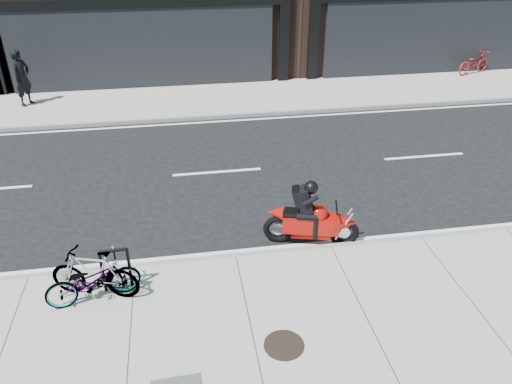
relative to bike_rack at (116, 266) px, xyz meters
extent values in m
plane|color=black|center=(2.26, 2.60, -0.66)|extent=(120.00, 120.00, 0.00)
cube|color=gray|center=(2.26, -2.40, -0.59)|extent=(60.00, 6.00, 0.13)
cube|color=gray|center=(2.26, 10.35, -0.59)|extent=(60.00, 3.50, 0.13)
cylinder|color=black|center=(-0.24, -0.01, -0.09)|extent=(0.06, 0.06, 0.87)
cylinder|color=black|center=(0.24, 0.01, -0.09)|extent=(0.06, 0.06, 0.87)
cylinder|color=black|center=(0.00, 0.00, 0.34)|extent=(0.48, 0.08, 0.06)
imported|color=gray|center=(-0.39, -0.22, -0.09)|extent=(1.74, 0.94, 0.87)
imported|color=gray|center=(-0.36, -0.12, -0.03)|extent=(1.70, 0.93, 0.99)
torus|color=black|center=(4.58, 0.82, -0.34)|extent=(0.66, 0.29, 0.64)
torus|color=black|center=(3.24, 1.17, -0.34)|extent=(0.66, 0.29, 0.64)
cube|color=#990C07|center=(3.90, 1.00, -0.15)|extent=(1.23, 0.65, 0.37)
cone|color=#990C07|center=(4.61, 0.81, -0.09)|extent=(0.53, 0.53, 0.43)
sphere|color=#990C07|center=(4.04, 0.96, 0.10)|extent=(0.39, 0.39, 0.39)
cube|color=black|center=(3.62, 1.07, 0.08)|extent=(0.59, 0.40, 0.12)
cylinder|color=silver|center=(3.42, 1.31, -0.36)|extent=(0.54, 0.22, 0.09)
cube|color=black|center=(3.75, 1.04, 0.42)|extent=(0.46, 0.44, 0.57)
cube|color=black|center=(3.60, 1.08, 0.49)|extent=(0.29, 0.34, 0.39)
sphere|color=black|center=(3.86, 1.01, 0.71)|extent=(0.28, 0.28, 0.28)
imported|color=black|center=(-3.92, 10.68, 0.45)|extent=(0.75, 0.85, 1.96)
imported|color=maroon|center=(13.74, 11.60, -0.07)|extent=(1.85, 1.21, 0.92)
cylinder|color=black|center=(2.72, -1.85, -0.52)|extent=(0.85, 0.85, 0.02)
camera|label=1|loc=(1.34, -7.44, 5.63)|focal=35.00mm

